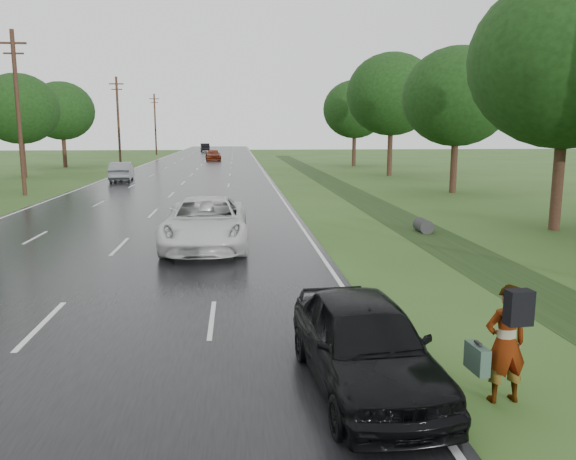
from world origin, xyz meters
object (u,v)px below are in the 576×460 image
at_px(dark_sedan, 365,343).
at_px(silver_sedan, 122,171).
at_px(pedestrian, 505,342).
at_px(white_pickup, 206,222).

height_order(dark_sedan, silver_sedan, silver_sedan).
distance_m(pedestrian, white_pickup, 12.76).
relative_size(white_pickup, silver_sedan, 1.33).
distance_m(white_pickup, dark_sedan, 11.58).
distance_m(white_pickup, silver_sedan, 28.01).
xyz_separation_m(white_pickup, dark_sedan, (3.00, -11.18, -0.11)).
height_order(white_pickup, dark_sedan, white_pickup).
height_order(pedestrian, silver_sedan, pedestrian).
relative_size(pedestrian, white_pickup, 0.30).
xyz_separation_m(pedestrian, white_pickup, (-4.97, 11.75, -0.05)).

